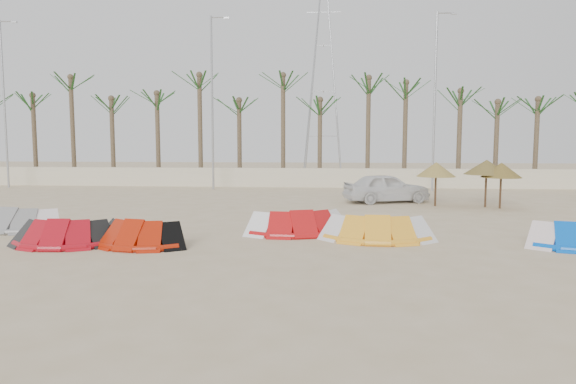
# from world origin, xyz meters

# --- Properties ---
(ground) EXTENTS (120.00, 120.00, 0.00)m
(ground) POSITION_xyz_m (0.00, 0.00, 0.00)
(ground) COLOR beige
(ground) RESTS_ON ground
(boundary_wall) EXTENTS (60.00, 0.30, 1.30)m
(boundary_wall) POSITION_xyz_m (0.00, 22.00, 0.65)
(boundary_wall) COLOR beige
(boundary_wall) RESTS_ON ground
(palm_line) EXTENTS (52.00, 4.00, 7.70)m
(palm_line) POSITION_xyz_m (0.67, 23.50, 6.44)
(palm_line) COLOR brown
(palm_line) RESTS_ON ground
(lamp_a) EXTENTS (1.25, 0.14, 11.00)m
(lamp_a) POSITION_xyz_m (-19.96, 20.00, 5.77)
(lamp_a) COLOR #A5A8AD
(lamp_a) RESTS_ON ground
(lamp_b) EXTENTS (1.25, 0.14, 11.00)m
(lamp_b) POSITION_xyz_m (-5.96, 20.00, 5.77)
(lamp_b) COLOR #A5A8AD
(lamp_b) RESTS_ON ground
(lamp_c) EXTENTS (1.25, 0.14, 11.00)m
(lamp_c) POSITION_xyz_m (8.04, 20.00, 5.77)
(lamp_c) COLOR #A5A8AD
(lamp_c) RESTS_ON ground
(pylon) EXTENTS (3.00, 3.00, 14.00)m
(pylon) POSITION_xyz_m (1.00, 28.00, 0.00)
(pylon) COLOR #A5A8AD
(pylon) RESTS_ON ground
(kite_grey) EXTENTS (3.59, 1.94, 0.90)m
(kite_grey) POSITION_xyz_m (-9.65, 4.75, 0.42)
(kite_grey) COLOR gray
(kite_grey) RESTS_ON ground
(kite_red_left) EXTENTS (3.18, 1.68, 0.90)m
(kite_red_left) POSITION_xyz_m (-6.56, 2.24, 0.42)
(kite_red_left) COLOR #AD0C18
(kite_red_left) RESTS_ON ground
(kite_red_mid) EXTENTS (3.22, 2.00, 0.90)m
(kite_red_mid) POSITION_xyz_m (-4.24, 2.32, 0.42)
(kite_red_mid) COLOR #AE1C06
(kite_red_mid) RESTS_ON ground
(kite_red_right) EXTENTS (3.90, 2.46, 0.90)m
(kite_red_right) POSITION_xyz_m (0.51, 4.85, 0.42)
(kite_red_right) COLOR red
(kite_red_right) RESTS_ON ground
(kite_orange) EXTENTS (3.57, 1.66, 0.90)m
(kite_orange) POSITION_xyz_m (3.05, 3.89, 0.42)
(kite_orange) COLOR #FFAA27
(kite_orange) RESTS_ON ground
(parasol_left) EXTENTS (1.89, 1.89, 2.14)m
(parasol_left) POSITION_xyz_m (6.68, 12.56, 1.79)
(parasol_left) COLOR #4C331E
(parasol_left) RESTS_ON ground
(parasol_mid) EXTENTS (2.11, 2.11, 2.28)m
(parasol_mid) POSITION_xyz_m (9.00, 12.33, 1.92)
(parasol_mid) COLOR #4C331E
(parasol_mid) RESTS_ON ground
(parasol_right) EXTENTS (1.86, 1.86, 2.16)m
(parasol_right) POSITION_xyz_m (9.53, 11.87, 1.81)
(parasol_right) COLOR #4C331E
(parasol_right) RESTS_ON ground
(car) EXTENTS (4.72, 2.99, 1.50)m
(car) POSITION_xyz_m (4.47, 13.86, 0.75)
(car) COLOR silver
(car) RESTS_ON ground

